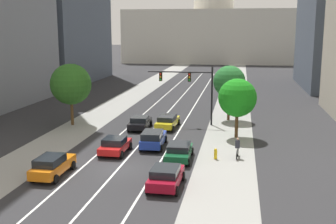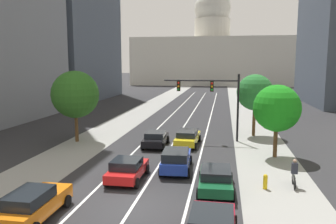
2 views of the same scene
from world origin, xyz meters
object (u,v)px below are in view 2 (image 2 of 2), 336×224
object	(u,v)px
car_yellow	(188,137)
car_green	(216,178)
fire_hydrant	(265,182)
car_red	(127,169)
car_blue	(176,159)
car_orange	(34,204)
car_black	(156,139)
capitol_building	(212,56)
street_tree_mid_right	(255,93)
cyclist	(294,173)
street_tree_near_left	(75,94)
traffic_signal_mast	(214,94)
street_tree_near_right	(277,108)

from	to	relation	value
car_yellow	car_green	bearing A→B (deg)	-163.13
car_yellow	fire_hydrant	xyz separation A→B (m)	(5.70, -10.17, -0.28)
car_red	car_green	world-z (taller)	car_red
car_blue	car_orange	size ratio (longest dim) A/B	1.02
car_red	car_black	distance (m)	9.08
capitol_building	car_orange	size ratio (longest dim) A/B	11.87
car_red	street_tree_mid_right	bearing A→B (deg)	-30.75
cyclist	street_tree_near_left	size ratio (longest dim) A/B	0.26
car_black	car_blue	size ratio (longest dim) A/B	0.96
car_black	traffic_signal_mast	size ratio (longest dim) A/B	0.61
car_red	cyclist	world-z (taller)	cyclist
car_blue	car_yellow	xyz separation A→B (m)	(-0.01, 7.60, -0.08)
car_yellow	fire_hydrant	bearing A→B (deg)	-148.36
car_green	street_tree_near_left	xyz separation A→B (m)	(-13.37, 10.61, 3.78)
street_tree_near_left	car_red	bearing A→B (deg)	-51.35
cyclist	street_tree_mid_right	distance (m)	15.22
car_red	cyclist	distance (m)	10.24
traffic_signal_mast	car_red	bearing A→B (deg)	-112.47
car_red	street_tree_near_left	bearing A→B (deg)	38.79
car_green	street_tree_near_right	bearing A→B (deg)	-30.49
car_blue	cyclist	bearing A→B (deg)	-107.53
street_tree_near_left	capitol_building	bearing A→B (deg)	84.38
car_orange	traffic_signal_mast	size ratio (longest dim) A/B	0.63
fire_hydrant	car_green	bearing A→B (deg)	-166.98
capitol_building	street_tree_near_right	bearing A→B (deg)	-84.83
traffic_signal_mast	car_black	bearing A→B (deg)	-148.18
car_red	street_tree_mid_right	size ratio (longest dim) A/B	0.64
capitol_building	car_green	bearing A→B (deg)	-87.68
traffic_signal_mast	cyclist	distance (m)	13.41
car_blue	car_red	bearing A→B (deg)	127.30
car_orange	street_tree_near_right	xyz separation A→B (m)	(12.87, 13.30, 3.10)
fire_hydrant	cyclist	distance (m)	1.89
car_blue	street_tree_mid_right	size ratio (longest dim) A/B	0.73
car_green	street_tree_mid_right	world-z (taller)	street_tree_mid_right
car_black	street_tree_near_right	xyz separation A→B (m)	(10.06, -1.97, 3.21)
car_blue	street_tree_mid_right	xyz separation A→B (m)	(6.25, 12.78, 3.64)
car_red	fire_hydrant	size ratio (longest dim) A/B	4.47
car_black	car_yellow	distance (m)	2.93
car_blue	car_orange	xyz separation A→B (m)	(-5.61, -8.55, -0.02)
car_black	traffic_signal_mast	bearing A→B (deg)	-60.18
car_orange	traffic_signal_mast	world-z (taller)	traffic_signal_mast
car_blue	traffic_signal_mast	xyz separation A→B (m)	(2.24, 9.86, 3.68)
capitol_building	car_green	distance (m)	104.28
street_tree_mid_right	traffic_signal_mast	bearing A→B (deg)	-143.87
car_black	car_orange	size ratio (longest dim) A/B	0.97
street_tree_near_right	car_orange	bearing A→B (deg)	-134.05
car_green	street_tree_near_right	size ratio (longest dim) A/B	0.76
car_orange	street_tree_mid_right	bearing A→B (deg)	-28.84
car_yellow	street_tree_near_left	size ratio (longest dim) A/B	0.72
street_tree_near_right	street_tree_mid_right	xyz separation A→B (m)	(-1.01, 8.03, 0.55)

